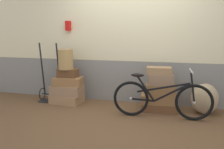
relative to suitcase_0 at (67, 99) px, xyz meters
The scene contains 15 objects.
ground 1.32m from the suitcase_0, 16.20° to the right, with size 10.23×5.20×0.06m, color brown.
station_building 1.82m from the suitcase_0, 20.75° to the left, with size 8.23×0.74×2.58m.
suitcase_0 is the anchor object (origin of this frame).
suitcase_1 0.19m from the suitcase_0, 15.12° to the right, with size 0.61×0.40×0.20m, color #937051.
suitcase_2 0.37m from the suitcase_0, 12.15° to the right, with size 0.56×0.34×0.16m, color olive.
suitcase_3 0.53m from the suitcase_0, 44.65° to the left, with size 0.38×0.24×0.16m, color brown.
suitcase_4 1.83m from the suitcase_0, ahead, with size 0.64×0.40×0.14m, color brown.
suitcase_5 1.81m from the suitcase_0, ahead, with size 0.61×0.37×0.16m, color olive.
suitcase_6 1.87m from the suitcase_0, ahead, with size 0.52×0.33×0.19m, color olive.
suitcase_7 1.91m from the suitcase_0, ahead, with size 0.43×0.27×0.19m, color #937051.
suitcase_8 1.93m from the suitcase_0, ahead, with size 0.43×0.26×0.12m, color #9E754C.
wicker_basket 0.80m from the suitcase_0, 27.24° to the right, with size 0.29×0.29×0.39m, color #A8844C.
luggage_trolley 0.45m from the suitcase_0, behind, with size 0.46×0.35×1.20m.
burlap_sack 2.61m from the suitcase_0, ahead, with size 0.46×0.39×0.54m, color tan.
bicycle 1.93m from the suitcase_0, 11.08° to the right, with size 1.63×0.46×0.83m.
Camera 1 is at (0.77, -3.79, 1.42)m, focal length 37.25 mm.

